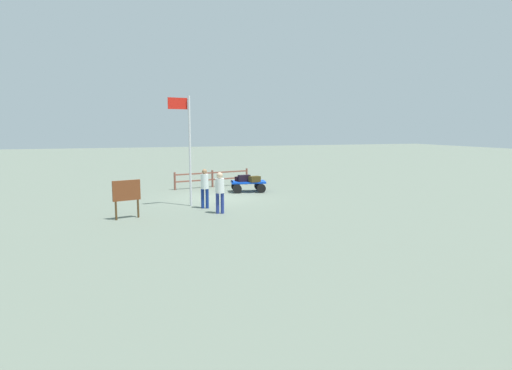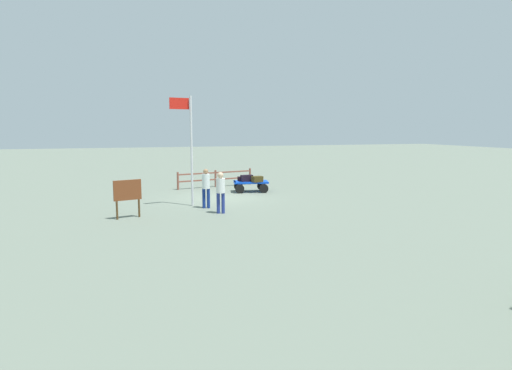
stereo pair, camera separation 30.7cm
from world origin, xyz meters
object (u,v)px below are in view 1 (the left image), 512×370
suitcase_navy (244,178)px  suitcase_grey (246,178)px  suitcase_olive (240,179)px  flagpole (187,141)px  worker_lead (205,185)px  signboard (127,193)px  luggage_cart (248,184)px  worker_trailing (220,189)px  suitcase_tan (255,179)px

suitcase_navy → suitcase_grey: suitcase_navy is taller
suitcase_navy → suitcase_olive: 0.35m
suitcase_navy → flagpole: bearing=41.6°
suitcase_grey → flagpole: (3.87, 3.67, 2.19)m
suitcase_olive → suitcase_grey: bearing=-161.4°
suitcase_grey → suitcase_olive: (0.39, 0.13, -0.01)m
suitcase_navy → suitcase_olive: suitcase_navy is taller
suitcase_olive → worker_lead: worker_lead is taller
suitcase_olive → signboard: 8.37m
luggage_cart → suitcase_navy: suitcase_navy is taller
suitcase_grey → flagpole: size_ratio=0.12×
worker_trailing → suitcase_grey: bearing=-116.8°
suitcase_navy → worker_trailing: (2.72, 5.40, 0.25)m
suitcase_tan → suitcase_grey: size_ratio=1.03×
flagpole → signboard: flagpole is taller
worker_lead → worker_trailing: 1.39m
suitcase_navy → signboard: (6.39, 5.28, 0.23)m
suitcase_olive → worker_trailing: (2.56, 5.71, 0.31)m
suitcase_tan → signboard: signboard is taller
suitcase_grey → suitcase_olive: 0.41m
suitcase_olive → worker_lead: 5.24m
suitcase_navy → suitcase_grey: 0.50m
flagpole → signboard: 3.93m
suitcase_navy → worker_trailing: size_ratio=0.38×
luggage_cart → suitcase_tan: size_ratio=3.24×
flagpole → worker_lead: bearing=125.2°
suitcase_navy → signboard: 8.29m
suitcase_navy → worker_lead: worker_lead is taller
suitcase_navy → worker_lead: (3.06, 4.05, 0.24)m
worker_lead → suitcase_tan: bearing=-133.7°
luggage_cart → signboard: (6.64, 5.39, 0.57)m
luggage_cart → suitcase_navy: 0.43m
flagpole → worker_trailing: bearing=113.0°
signboard → suitcase_navy: bearing=-140.4°
luggage_cart → flagpole: 5.70m
suitcase_grey → worker_trailing: (2.95, 5.84, 0.30)m
suitcase_olive → signboard: signboard is taller
suitcase_olive → flagpole: size_ratio=0.10×
suitcase_tan → worker_trailing: bearing=57.6°
worker_trailing → flagpole: size_ratio=0.35×
suitcase_grey → luggage_cart: bearing=92.7°
suitcase_tan → worker_lead: 5.14m
suitcase_navy → luggage_cart: bearing=-154.5°
suitcase_grey → worker_lead: (3.29, 4.49, 0.29)m
worker_trailing → flagpole: 3.02m
luggage_cart → suitcase_navy: size_ratio=3.11×
worker_lead → signboard: worker_lead is taller
suitcase_tan → worker_trailing: size_ratio=0.37×
suitcase_tan → suitcase_olive: (0.65, -0.65, -0.03)m
suitcase_olive → suitcase_tan: bearing=134.9°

